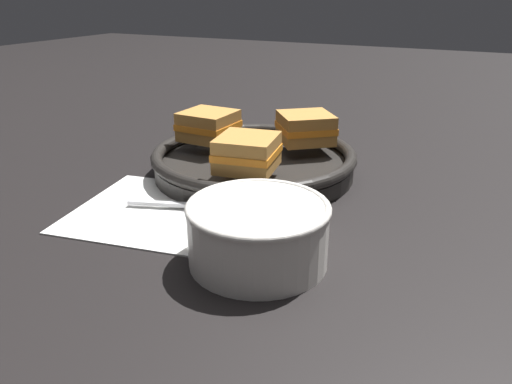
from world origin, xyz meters
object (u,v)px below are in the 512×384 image
sandwich_far_left (306,128)px  skillet (255,161)px  spoon (204,206)px  soup_bowl (258,229)px  sandwich_near_right (247,153)px  sandwich_near_left (209,125)px

sandwich_far_left → skillet: bearing=-129.8°
skillet → spoon: bearing=-88.6°
soup_bowl → spoon: (-0.12, 0.08, -0.03)m
spoon → skillet: (-0.00, 0.16, 0.01)m
spoon → sandwich_near_right: size_ratio=1.53×
sandwich_near_left → sandwich_near_right: 0.16m
sandwich_near_right → sandwich_far_left: bearing=81.0°
spoon → skillet: size_ratio=0.32×
soup_bowl → sandwich_near_right: sandwich_near_right is taller
spoon → sandwich_near_left: bearing=99.8°
sandwich_near_right → spoon: bearing=-112.0°
sandwich_near_left → sandwich_near_right: bearing=-39.0°
soup_bowl → sandwich_far_left: bearing=102.3°
soup_bowl → sandwich_near_left: size_ratio=1.78×
spoon → sandwich_near_left: sandwich_near_left is taller
sandwich_near_right → sandwich_near_left: bearing=141.0°
skillet → sandwich_near_right: (0.03, -0.09, 0.04)m
spoon → sandwich_near_right: 0.09m
spoon → sandwich_far_left: (0.05, 0.23, 0.06)m
sandwich_near_right → skillet: bearing=110.4°
soup_bowl → sandwich_near_right: (-0.09, 0.15, 0.03)m
skillet → sandwich_far_left: size_ratio=3.98×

